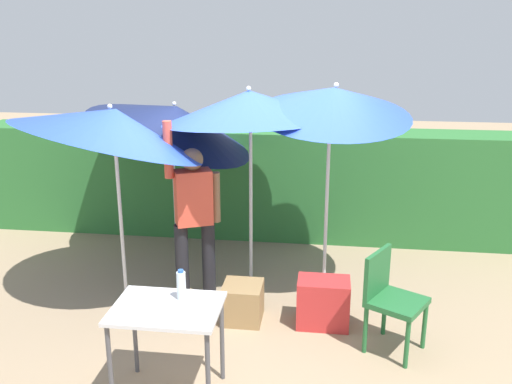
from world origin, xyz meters
The scene contains 12 objects.
ground_plane centered at (0.00, 0.00, 0.00)m, with size 24.00×24.00×0.00m, color #9E8466.
hedge_row centered at (0.00, 2.01, 0.72)m, with size 8.00×0.70×1.44m, color #2D7033.
umbrella_rainbow centered at (-0.10, 0.54, 1.95)m, with size 1.86×1.86×2.21m.
umbrella_orange centered at (0.75, 0.38, 2.04)m, with size 1.59×1.59×2.34m.
umbrella_yellow centered at (-1.34, -0.08, 1.83)m, with size 1.95×1.88×2.35m.
umbrella_navy centered at (-1.09, 1.13, 1.69)m, with size 2.01×1.99×2.18m.
person_vendor centered at (-0.60, 0.04, 0.93)m, with size 0.54×0.35×1.88m.
chair_plastic centered at (1.30, -0.69, 0.51)m, with size 0.60×0.60×0.89m.
cooler_box centered at (0.73, -0.37, 0.23)m, with size 0.49×0.32×0.47m, color red.
crate_cardboard centered at (-0.04, -0.37, 0.18)m, with size 0.38×0.39×0.37m, color #9E7A4C.
folding_table centered at (-0.42, -1.59, 0.67)m, with size 0.80×0.60×0.76m.
bottle_water centered at (-0.34, -1.45, 0.87)m, with size 0.07×0.07×0.24m.
Camera 1 is at (0.72, -5.14, 2.74)m, focal length 38.90 mm.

